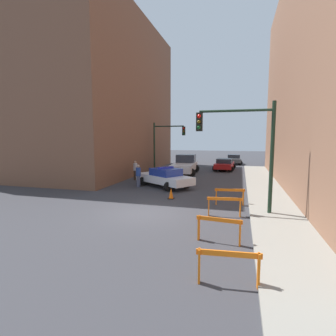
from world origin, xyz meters
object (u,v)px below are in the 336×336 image
parked_car_near (224,164)px  barrier_front (228,262)px  traffic_light_near (246,140)px  traffic_cone (171,194)px  barrier_corner (230,194)px  police_car (165,177)px  white_truck (185,165)px  barrier_mid (219,226)px  parked_car_mid (233,159)px  pedestrian_corner (135,170)px  traffic_light_far (164,140)px  pedestrian_crossing (138,175)px  barrier_back (224,203)px

parked_car_near → barrier_front: bearing=-83.3°
traffic_light_near → traffic_cone: (-4.18, 1.95, -3.21)m
parked_car_near → barrier_corner: (1.18, -15.24, -0.06)m
police_car → traffic_cone: (1.43, -3.53, -0.41)m
traffic_light_near → parked_car_near: size_ratio=1.18×
traffic_cone → white_truck: bearing=97.5°
barrier_mid → traffic_cone: 6.78m
parked_car_mid → barrier_front: size_ratio=2.75×
barrier_front → pedestrian_corner: bearing=120.4°
traffic_light_near → traffic_cone: bearing=154.9°
white_truck → traffic_cone: (1.40, -10.63, -0.59)m
white_truck → parked_car_near: (3.66, 4.06, -0.23)m
traffic_light_far → traffic_cone: 12.71m
pedestrian_crossing → barrier_back: bearing=-127.9°
traffic_light_far → barrier_back: size_ratio=3.27×
police_car → barrier_corner: size_ratio=3.10×
traffic_light_far → parked_car_near: (6.12, 2.98, -2.72)m
parked_car_near → traffic_light_near: bearing=-80.4°
police_car → barrier_front: bearing=-123.1°
barrier_back → traffic_light_near: bearing=40.9°
police_car → parked_car_mid: size_ratio=1.13×
parked_car_mid → barrier_corner: parked_car_mid is taller
traffic_cone → barrier_mid: bearing=-60.9°
parked_car_mid → pedestrian_crossing: bearing=-111.4°
police_car → parked_car_near: (3.69, 11.16, -0.05)m
police_car → pedestrian_corner: size_ratio=2.97×
police_car → traffic_cone: bearing=-124.2°
traffic_light_near → barrier_back: traffic_light_near is taller
pedestrian_corner → barrier_corner: pedestrian_corner is taller
barrier_corner → traffic_cone: size_ratio=2.42×
parked_car_near → pedestrian_corner: (-7.03, -8.75, 0.19)m
barrier_front → traffic_cone: size_ratio=2.44×
traffic_light_far → pedestrian_crossing: 9.08m
parked_car_mid → barrier_back: parked_car_mid is taller
parked_car_near → white_truck: bearing=-129.0°
white_truck → barrier_corner: white_truck is taller
barrier_front → barrier_mid: size_ratio=1.00×
police_car → pedestrian_corner: bearing=88.0°
traffic_light_far → traffic_cone: size_ratio=7.93×
barrier_front → barrier_mid: same height
pedestrian_corner → police_car: bearing=65.1°
traffic_light_far → barrier_back: traffic_light_far is taller
pedestrian_corner → barrier_corner: (8.21, -6.48, -0.24)m
pedestrian_corner → barrier_front: (8.50, -14.50, -0.24)m
white_truck → traffic_cone: 10.74m
parked_car_near → barrier_back: size_ratio=2.76×
traffic_light_near → parked_car_mid: traffic_light_near is taller
barrier_front → traffic_cone: (-3.74, 8.56, -0.30)m
traffic_light_far → barrier_corner: bearing=-59.2°
police_car → parked_car_near: bearing=15.5°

